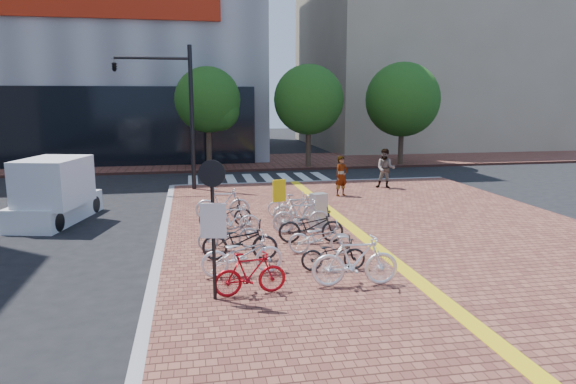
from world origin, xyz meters
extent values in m
plane|color=black|center=(0.00, 0.00, 0.00)|extent=(120.00, 120.00, 0.00)
cube|color=brown|center=(3.00, -5.00, 0.07)|extent=(14.00, 34.00, 0.15)
cube|color=yellow|center=(2.00, -5.00, 0.16)|extent=(0.40, 34.00, 0.01)
cube|color=gray|center=(-4.00, -5.00, 0.08)|extent=(0.25, 34.00, 0.15)
cube|color=gray|center=(3.00, 12.00, 0.08)|extent=(14.00, 0.25, 0.15)
cube|color=brown|center=(0.00, 21.00, 0.07)|extent=(70.00, 8.00, 0.15)
cube|color=gray|center=(18.00, 32.00, 9.00)|extent=(20.00, 18.00, 18.00)
cube|color=silver|center=(-3.00, 14.00, 0.01)|extent=(0.50, 4.00, 0.01)
cube|color=silver|center=(-2.00, 14.00, 0.01)|extent=(0.50, 4.00, 0.01)
cube|color=silver|center=(-1.00, 14.00, 0.01)|extent=(0.50, 4.00, 0.01)
cube|color=silver|center=(0.00, 14.00, 0.01)|extent=(0.50, 4.00, 0.01)
cube|color=silver|center=(1.00, 14.00, 0.01)|extent=(0.50, 4.00, 0.01)
cube|color=silver|center=(2.00, 14.00, 0.01)|extent=(0.50, 4.00, 0.01)
cube|color=silver|center=(3.00, 14.00, 0.01)|extent=(0.50, 4.00, 0.01)
cube|color=silver|center=(4.00, 14.00, 0.01)|extent=(0.50, 4.00, 0.01)
cylinder|color=#38281E|center=(-2.00, 17.50, 1.45)|extent=(0.32, 0.32, 2.60)
sphere|color=#194714|center=(-2.00, 17.50, 4.20)|extent=(3.80, 3.80, 3.80)
sphere|color=#194714|center=(-1.40, 17.20, 3.60)|extent=(2.40, 2.40, 2.40)
cylinder|color=#38281E|center=(4.00, 17.50, 1.45)|extent=(0.32, 0.32, 2.60)
sphere|color=#194714|center=(4.00, 17.50, 4.20)|extent=(4.20, 4.20, 4.20)
sphere|color=#194714|center=(4.60, 17.20, 3.60)|extent=(2.40, 2.40, 2.40)
cylinder|color=#38281E|center=(10.00, 17.50, 1.45)|extent=(0.32, 0.32, 2.60)
sphere|color=#194714|center=(10.00, 17.50, 4.20)|extent=(4.60, 4.60, 4.60)
sphere|color=#194714|center=(10.60, 17.20, 3.60)|extent=(2.40, 2.40, 2.40)
imported|color=#A70B15|center=(-1.90, -2.63, 0.62)|extent=(1.61, 0.62, 0.95)
imported|color=white|center=(-1.94, -1.36, 0.66)|extent=(2.01, 0.87, 1.03)
imported|color=black|center=(-1.89, -0.18, 0.67)|extent=(2.05, 1.03, 1.03)
imported|color=#A5A5A9|center=(-2.11, 0.80, 0.60)|extent=(1.77, 0.80, 0.90)
imported|color=silver|center=(-1.87, 2.27, 0.65)|extent=(1.70, 0.65, 1.00)
imported|color=black|center=(-2.02, 3.36, 0.61)|extent=(1.80, 0.81, 0.91)
imported|color=silver|center=(-2.04, 4.39, 0.71)|extent=(1.90, 0.62, 1.13)
imported|color=white|center=(0.46, -2.54, 0.74)|extent=(1.99, 0.69, 1.18)
imported|color=black|center=(0.27, -1.41, 0.57)|extent=(1.62, 0.67, 0.83)
imported|color=silver|center=(0.29, -0.05, 0.59)|extent=(1.78, 0.92, 0.89)
imported|color=black|center=(0.30, 1.07, 0.65)|extent=(1.96, 0.88, 1.00)
imported|color=silver|center=(0.25, 2.15, 0.69)|extent=(1.85, 0.67, 1.09)
imported|color=#B1B1B6|center=(0.38, 3.38, 0.66)|extent=(1.73, 0.66, 1.01)
imported|color=silver|center=(0.36, 4.42, 0.58)|extent=(1.73, 0.86, 0.87)
imported|color=gray|center=(3.24, 7.88, 1.01)|extent=(0.74, 0.62, 1.72)
imported|color=#525767|center=(5.81, 9.36, 1.07)|extent=(1.11, 1.02, 1.84)
cube|color=#AFAFB4|center=(1.00, 2.92, 0.69)|extent=(0.59, 0.50, 1.09)
cylinder|color=#B7B7BC|center=(-0.36, 2.66, 0.94)|extent=(0.08, 0.08, 1.59)
cube|color=yellow|center=(-0.36, 2.61, 1.43)|extent=(0.44, 0.16, 0.71)
cylinder|color=black|center=(-2.65, -2.72, 1.60)|extent=(0.09, 0.09, 2.91)
cylinder|color=black|center=(-2.65, -2.78, 2.82)|extent=(0.54, 0.15, 0.54)
cube|color=silver|center=(-2.65, -2.78, 1.85)|extent=(0.53, 0.15, 0.73)
cylinder|color=black|center=(-2.96, 10.79, 3.38)|extent=(0.19, 0.19, 6.46)
cylinder|color=black|center=(-4.57, 10.79, 6.02)|extent=(3.23, 0.13, 0.13)
imported|color=black|center=(-6.19, 10.79, 5.69)|extent=(0.28, 1.34, 0.54)
cube|color=white|center=(-7.80, 5.92, 0.40)|extent=(2.59, 4.28, 0.80)
cube|color=white|center=(-7.53, 7.04, 1.38)|extent=(2.04, 2.04, 1.15)
cube|color=white|center=(-7.97, 5.23, 1.51)|extent=(2.31, 2.84, 1.60)
cylinder|color=black|center=(-8.20, 7.48, 0.31)|extent=(0.34, 0.65, 0.62)
cylinder|color=black|center=(-8.87, 4.72, 0.31)|extent=(0.34, 0.65, 0.62)
cylinder|color=black|center=(-6.73, 7.12, 0.31)|extent=(0.34, 0.65, 0.62)
cylinder|color=black|center=(-7.41, 4.36, 0.31)|extent=(0.34, 0.65, 0.62)
camera|label=1|loc=(-3.04, -12.99, 4.29)|focal=32.00mm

